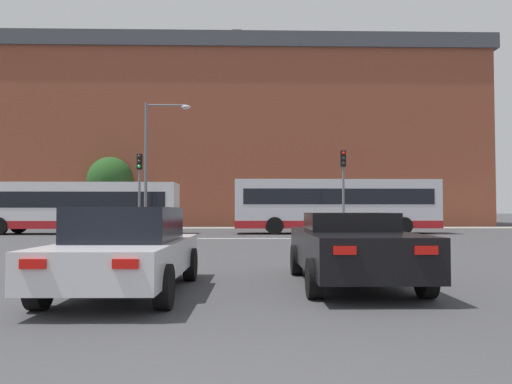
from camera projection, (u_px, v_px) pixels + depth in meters
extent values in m
cube|color=silver|center=(241.00, 238.00, 24.38)|extent=(7.65, 0.30, 0.01)
cube|color=#A09B91|center=(242.00, 228.00, 38.98)|extent=(68.50, 2.50, 0.01)
cube|color=brown|center=(240.00, 146.00, 48.75)|extent=(44.04, 12.82, 15.40)
cube|color=#42444C|center=(240.00, 61.00, 49.05)|extent=(44.92, 13.34, 1.33)
cube|color=brown|center=(94.00, 50.00, 50.58)|extent=(0.90, 0.90, 1.86)
cube|color=brown|center=(237.00, 41.00, 47.78)|extent=(0.90, 0.90, 1.86)
cube|color=brown|center=(387.00, 44.00, 48.79)|extent=(0.90, 0.90, 1.86)
cube|color=silver|center=(128.00, 257.00, 8.38)|extent=(1.90, 4.67, 0.55)
cube|color=black|center=(127.00, 224.00, 8.35)|extent=(1.60, 2.11, 0.56)
cylinder|color=black|center=(102.00, 264.00, 9.80)|extent=(0.23, 0.64, 0.64)
cylinder|color=black|center=(190.00, 264.00, 9.81)|extent=(0.23, 0.64, 0.64)
cylinder|color=black|center=(39.00, 287.00, 6.93)|extent=(0.23, 0.64, 0.64)
cylinder|color=black|center=(164.00, 287.00, 6.94)|extent=(0.23, 0.64, 0.64)
cube|color=red|center=(33.00, 264.00, 6.05)|extent=(0.32, 0.06, 0.12)
cube|color=red|center=(125.00, 264.00, 6.05)|extent=(0.32, 0.06, 0.12)
cube|color=black|center=(351.00, 249.00, 9.28)|extent=(1.89, 4.65, 0.68)
cube|color=black|center=(350.00, 222.00, 9.41)|extent=(1.60, 1.41, 0.34)
cylinder|color=black|center=(296.00, 260.00, 10.69)|extent=(0.23, 0.64, 0.64)
cylinder|color=black|center=(379.00, 260.00, 10.71)|extent=(0.23, 0.64, 0.64)
cylinder|color=black|center=(314.00, 278.00, 7.81)|extent=(0.23, 0.64, 0.64)
cylinder|color=black|center=(426.00, 278.00, 7.84)|extent=(0.23, 0.64, 0.64)
cube|color=red|center=(345.00, 250.00, 6.94)|extent=(0.32, 0.05, 0.12)
cube|color=red|center=(426.00, 250.00, 6.95)|extent=(0.32, 0.05, 0.12)
cube|color=silver|center=(335.00, 204.00, 29.66)|extent=(11.92, 2.55, 2.82)
cube|color=#AD191E|center=(335.00, 224.00, 29.61)|extent=(11.94, 2.57, 0.44)
cube|color=black|center=(335.00, 197.00, 29.67)|extent=(10.96, 2.58, 0.90)
cylinder|color=black|center=(275.00, 226.00, 28.30)|extent=(1.00, 0.28, 1.00)
cylinder|color=black|center=(272.00, 225.00, 30.74)|extent=(1.00, 0.28, 1.00)
cylinder|color=black|center=(404.00, 226.00, 28.48)|extent=(1.00, 0.28, 1.00)
cylinder|color=black|center=(391.00, 224.00, 30.92)|extent=(1.00, 0.28, 1.00)
cube|color=silver|center=(74.00, 205.00, 29.04)|extent=(11.98, 2.55, 2.63)
cube|color=#AD191E|center=(74.00, 224.00, 29.00)|extent=(12.00, 2.57, 0.44)
cube|color=black|center=(74.00, 200.00, 29.05)|extent=(11.02, 2.58, 0.90)
cylinder|color=black|center=(19.00, 225.00, 30.13)|extent=(1.00, 0.28, 1.00)
cylinder|color=black|center=(133.00, 226.00, 27.86)|extent=(1.00, 0.28, 1.00)
cylinder|color=black|center=(142.00, 225.00, 30.31)|extent=(1.00, 0.28, 1.00)
cylinder|color=slate|center=(343.00, 202.00, 24.88)|extent=(0.12, 0.12, 3.57)
cube|color=black|center=(343.00, 159.00, 24.96)|extent=(0.26, 0.20, 0.80)
sphere|color=red|center=(344.00, 153.00, 24.83)|extent=(0.17, 0.17, 0.17)
sphere|color=black|center=(344.00, 158.00, 24.83)|extent=(0.17, 0.17, 0.17)
sphere|color=black|center=(344.00, 164.00, 24.82)|extent=(0.17, 0.17, 0.17)
cylinder|color=slate|center=(139.00, 203.00, 25.39)|extent=(0.12, 0.12, 3.47)
cube|color=black|center=(140.00, 162.00, 25.47)|extent=(0.26, 0.20, 0.80)
sphere|color=black|center=(139.00, 156.00, 25.35)|extent=(0.17, 0.17, 0.17)
sphere|color=black|center=(139.00, 161.00, 25.34)|extent=(0.17, 0.17, 0.17)
sphere|color=#1ED14C|center=(139.00, 166.00, 25.33)|extent=(0.17, 0.17, 0.17)
cylinder|color=slate|center=(146.00, 169.00, 26.98)|extent=(0.16, 0.16, 7.26)
cylinder|color=slate|center=(166.00, 105.00, 27.14)|extent=(2.15, 0.10, 0.10)
ellipsoid|color=#B2B2B7|center=(186.00, 107.00, 27.16)|extent=(0.50, 0.36, 0.22)
cylinder|color=black|center=(320.00, 222.00, 39.55)|extent=(0.13, 0.13, 0.86)
cylinder|color=black|center=(321.00, 222.00, 39.41)|extent=(0.13, 0.13, 0.86)
cube|color=olive|center=(321.00, 213.00, 39.51)|extent=(0.41, 0.45, 0.68)
sphere|color=tan|center=(321.00, 207.00, 39.53)|extent=(0.26, 0.26, 0.26)
cylinder|color=black|center=(171.00, 223.00, 38.41)|extent=(0.13, 0.13, 0.75)
cylinder|color=black|center=(172.00, 223.00, 38.29)|extent=(0.13, 0.13, 0.75)
cube|color=navy|center=(171.00, 215.00, 38.37)|extent=(0.44, 0.44, 0.59)
sphere|color=tan|center=(171.00, 209.00, 38.39)|extent=(0.23, 0.23, 0.23)
cylinder|color=brown|center=(305.00, 223.00, 39.03)|extent=(0.13, 0.13, 0.75)
cylinder|color=brown|center=(305.00, 223.00, 39.20)|extent=(0.13, 0.13, 0.75)
cube|color=navy|center=(305.00, 215.00, 39.14)|extent=(0.27, 0.42, 0.59)
sphere|color=tan|center=(305.00, 209.00, 39.16)|extent=(0.22, 0.22, 0.22)
cylinder|color=#4C3823|center=(110.00, 213.00, 41.75)|extent=(0.36, 0.36, 2.23)
ellipsoid|color=#234C1E|center=(110.00, 181.00, 41.85)|extent=(3.82, 3.82, 4.02)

